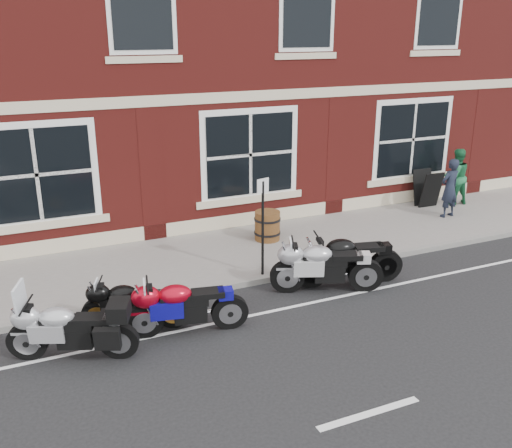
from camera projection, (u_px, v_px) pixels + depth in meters
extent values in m
plane|color=black|center=(273.00, 317.00, 10.32)|extent=(80.00, 80.00, 0.00)
cube|color=slate|center=(216.00, 256.00, 12.89)|extent=(30.00, 3.00, 0.12)
cube|color=slate|center=(243.00, 283.00, 11.52)|extent=(30.00, 0.16, 0.12)
cylinder|color=black|center=(28.00, 341.00, 8.93)|extent=(0.63, 0.36, 0.63)
cylinder|color=black|center=(119.00, 339.00, 8.96)|extent=(0.63, 0.36, 0.63)
cube|color=black|center=(68.00, 321.00, 8.83)|extent=(0.82, 0.52, 0.22)
ellipsoid|color=#A5A6AA|center=(58.00, 314.00, 8.79)|extent=(0.64, 0.54, 0.31)
cube|color=black|center=(93.00, 316.00, 8.82)|extent=(0.60, 0.44, 0.10)
cube|color=silver|center=(22.00, 293.00, 8.66)|extent=(0.20, 0.40, 0.44)
cylinder|color=black|center=(144.00, 320.00, 9.55)|extent=(0.65, 0.26, 0.64)
cylinder|color=black|center=(229.00, 311.00, 9.85)|extent=(0.65, 0.26, 0.64)
cube|color=black|center=(184.00, 298.00, 9.58)|extent=(0.83, 0.39, 0.22)
ellipsoid|color=#9A0617|center=(174.00, 292.00, 9.51)|extent=(0.62, 0.46, 0.32)
cube|color=black|center=(207.00, 291.00, 9.63)|extent=(0.59, 0.36, 0.10)
cylinder|color=black|center=(99.00, 313.00, 9.86)|extent=(0.57, 0.32, 0.57)
cylinder|color=black|center=(173.00, 312.00, 9.89)|extent=(0.57, 0.32, 0.57)
cube|color=black|center=(132.00, 297.00, 9.78)|extent=(0.73, 0.46, 0.19)
ellipsoid|color=black|center=(124.00, 291.00, 9.74)|extent=(0.58, 0.48, 0.28)
cube|color=black|center=(152.00, 293.00, 9.76)|extent=(0.54, 0.40, 0.09)
cylinder|color=black|center=(287.00, 276.00, 11.19)|extent=(0.68, 0.39, 0.68)
cylinder|color=black|center=(365.00, 275.00, 11.24)|extent=(0.68, 0.39, 0.68)
cube|color=black|center=(324.00, 258.00, 11.10)|extent=(0.89, 0.56, 0.23)
ellipsoid|color=#99999D|center=(316.00, 252.00, 11.05)|extent=(0.70, 0.58, 0.34)
cube|color=black|center=(346.00, 254.00, 11.08)|extent=(0.65, 0.48, 0.11)
cylinder|color=black|center=(311.00, 271.00, 11.41)|extent=(0.71, 0.29, 0.69)
cylinder|color=black|center=(385.00, 265.00, 11.69)|extent=(0.71, 0.29, 0.69)
cube|color=black|center=(347.00, 251.00, 11.42)|extent=(0.90, 0.45, 0.24)
ellipsoid|color=black|center=(339.00, 246.00, 11.35)|extent=(0.68, 0.52, 0.35)
cube|color=black|center=(367.00, 246.00, 11.47)|extent=(0.64, 0.41, 0.11)
imported|color=black|center=(450.00, 188.00, 15.16)|extent=(0.62, 0.45, 1.59)
imported|color=#1C653A|center=(456.00, 177.00, 16.27)|extent=(0.83, 0.68, 1.61)
cylinder|color=#4D2E14|center=(267.00, 226.00, 13.62)|extent=(0.60, 0.60, 0.71)
cylinder|color=black|center=(267.00, 232.00, 13.68)|extent=(0.63, 0.63, 0.05)
cylinder|color=black|center=(267.00, 219.00, 13.57)|extent=(0.63, 0.63, 0.05)
cylinder|color=black|center=(263.00, 229.00, 11.48)|extent=(0.05, 0.05, 1.99)
cube|color=silver|center=(263.00, 186.00, 11.19)|extent=(0.28, 0.10, 0.29)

